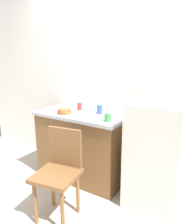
{
  "coord_description": "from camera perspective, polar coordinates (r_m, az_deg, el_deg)",
  "views": [
    {
      "loc": [
        1.41,
        -1.56,
        1.6
      ],
      "look_at": [
        0.07,
        0.6,
        0.94
      ],
      "focal_mm": 35.66,
      "sensor_mm": 36.0,
      "label": 1
    }
  ],
  "objects": [
    {
      "name": "countertop",
      "position": [
        2.82,
        -3.79,
        -0.48
      ],
      "size": [
        1.17,
        0.64,
        0.04
      ],
      "primitive_type": "cube",
      "color": "#B7B7BC",
      "rests_on": "cabinet_base"
    },
    {
      "name": "chair",
      "position": [
        2.28,
        -9.88,
        -14.39
      ],
      "size": [
        0.46,
        0.46,
        0.89
      ],
      "rotation": [
        0.0,
        0.0,
        0.16
      ],
      "color": "brown",
      "rests_on": "ground_plane"
    },
    {
      "name": "terracotta_bowl",
      "position": [
        2.77,
        -8.6,
        0.21
      ],
      "size": [
        0.17,
        0.17,
        0.06
      ],
      "primitive_type": "cylinder",
      "color": "#B25B33",
      "rests_on": "countertop"
    },
    {
      "name": "cup_blue",
      "position": [
        2.74,
        0.44,
        0.69
      ],
      "size": [
        0.07,
        0.07,
        0.11
      ],
      "primitive_type": "cylinder",
      "color": "blue",
      "rests_on": "countertop"
    },
    {
      "name": "cabinet_base",
      "position": [
        2.96,
        -3.64,
        -8.77
      ],
      "size": [
        1.13,
        0.6,
        0.85
      ],
      "primitive_type": "cube",
      "color": "brown",
      "rests_on": "ground_plane"
    },
    {
      "name": "refrigerator",
      "position": [
        2.5,
        15.12,
        -10.27
      ],
      "size": [
        0.56,
        0.63,
        1.14
      ],
      "primitive_type": "cube",
      "color": "silver",
      "rests_on": "ground_plane"
    },
    {
      "name": "faucet",
      "position": [
        3.0,
        -1.33,
        3.26
      ],
      "size": [
        0.02,
        0.02,
        0.25
      ],
      "primitive_type": "cylinder",
      "color": "#B7B7BC",
      "rests_on": "countertop"
    },
    {
      "name": "back_wall",
      "position": [
        2.94,
        3.04,
        8.08
      ],
      "size": [
        4.8,
        0.1,
        2.53
      ],
      "primitive_type": "cube",
      "color": "white",
      "rests_on": "ground_plane"
    },
    {
      "name": "ground_plane",
      "position": [
        2.64,
        -8.83,
        -22.85
      ],
      "size": [
        8.0,
        8.0,
        0.0
      ],
      "primitive_type": "plane",
      "color": "#BCB2A3"
    },
    {
      "name": "cup_green",
      "position": [
        2.42,
        2.47,
        -1.4
      ],
      "size": [
        0.07,
        0.07,
        0.09
      ],
      "primitive_type": "cylinder",
      "color": "green",
      "rests_on": "countertop"
    },
    {
      "name": "cup_red",
      "position": [
        2.93,
        -4.74,
        1.43
      ],
      "size": [
        0.06,
        0.06,
        0.09
      ],
      "primitive_type": "cylinder",
      "color": "red",
      "rests_on": "countertop"
    }
  ]
}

